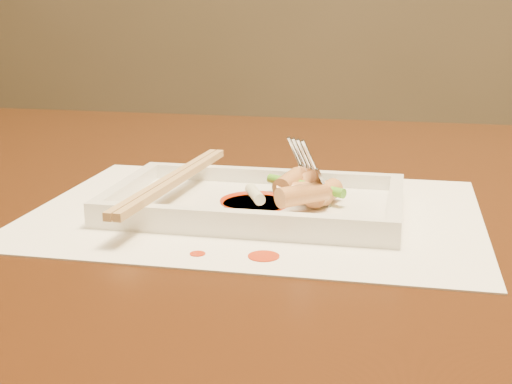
% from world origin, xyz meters
% --- Properties ---
extents(table, '(1.40, 0.90, 0.75)m').
position_xyz_m(table, '(0.00, 0.00, 0.65)').
color(table, black).
rests_on(table, ground).
extents(placemat, '(0.40, 0.30, 0.00)m').
position_xyz_m(placemat, '(-0.01, -0.09, 0.75)').
color(placemat, white).
rests_on(placemat, table).
extents(sauce_splatter_a, '(0.02, 0.02, 0.00)m').
position_xyz_m(sauce_splatter_a, '(0.02, -0.20, 0.75)').
color(sauce_splatter_a, '#BF2705').
rests_on(sauce_splatter_a, placemat).
extents(sauce_splatter_b, '(0.01, 0.01, 0.00)m').
position_xyz_m(sauce_splatter_b, '(-0.03, -0.21, 0.75)').
color(sauce_splatter_b, '#BF2705').
rests_on(sauce_splatter_b, placemat).
extents(plate_base, '(0.26, 0.16, 0.01)m').
position_xyz_m(plate_base, '(-0.01, -0.09, 0.76)').
color(plate_base, white).
rests_on(plate_base, placemat).
extents(plate_rim_far, '(0.26, 0.01, 0.01)m').
position_xyz_m(plate_rim_far, '(-0.01, -0.01, 0.77)').
color(plate_rim_far, white).
rests_on(plate_rim_far, plate_base).
extents(plate_rim_near, '(0.26, 0.01, 0.01)m').
position_xyz_m(plate_rim_near, '(-0.01, -0.16, 0.77)').
color(plate_rim_near, white).
rests_on(plate_rim_near, plate_base).
extents(plate_rim_left, '(0.01, 0.14, 0.01)m').
position_xyz_m(plate_rim_left, '(-0.14, -0.09, 0.77)').
color(plate_rim_left, white).
rests_on(plate_rim_left, plate_base).
extents(plate_rim_right, '(0.01, 0.14, 0.01)m').
position_xyz_m(plate_rim_right, '(0.11, -0.09, 0.77)').
color(plate_rim_right, white).
rests_on(plate_rim_right, plate_base).
extents(veg_piece, '(0.05, 0.04, 0.01)m').
position_xyz_m(veg_piece, '(0.02, -0.05, 0.77)').
color(veg_piece, black).
rests_on(veg_piece, plate_base).
extents(scallion_white, '(0.03, 0.04, 0.01)m').
position_xyz_m(scallion_white, '(-0.01, -0.10, 0.77)').
color(scallion_white, '#EAEACC').
rests_on(scallion_white, plate_base).
extents(scallion_green, '(0.08, 0.05, 0.01)m').
position_xyz_m(scallion_green, '(0.03, -0.07, 0.77)').
color(scallion_green, '#3F9317').
rests_on(scallion_green, plate_base).
extents(chopstick_a, '(0.02, 0.25, 0.01)m').
position_xyz_m(chopstick_a, '(-0.09, -0.09, 0.78)').
color(chopstick_a, tan).
rests_on(chopstick_a, plate_rim_near).
extents(chopstick_b, '(0.02, 0.25, 0.01)m').
position_xyz_m(chopstick_b, '(-0.09, -0.09, 0.78)').
color(chopstick_b, tan).
rests_on(chopstick_b, plate_rim_near).
extents(fork, '(0.09, 0.10, 0.14)m').
position_xyz_m(fork, '(0.06, -0.07, 0.83)').
color(fork, silver).
rests_on(fork, plate_base).
extents(sauce_blob_0, '(0.05, 0.05, 0.00)m').
position_xyz_m(sauce_blob_0, '(-0.01, -0.10, 0.76)').
color(sauce_blob_0, '#BF2705').
rests_on(sauce_blob_0, plate_base).
extents(sauce_blob_1, '(0.06, 0.06, 0.00)m').
position_xyz_m(sauce_blob_1, '(-0.01, -0.09, 0.76)').
color(sauce_blob_1, '#BF2705').
rests_on(sauce_blob_1, plate_base).
extents(sauce_blob_2, '(0.07, 0.07, 0.00)m').
position_xyz_m(sauce_blob_2, '(-0.01, -0.08, 0.76)').
color(sauce_blob_2, '#BF2705').
rests_on(sauce_blob_2, plate_base).
extents(rice_cake_0, '(0.03, 0.04, 0.02)m').
position_xyz_m(rice_cake_0, '(0.05, -0.08, 0.77)').
color(rice_cake_0, tan).
rests_on(rice_cake_0, plate_base).
extents(rice_cake_1, '(0.02, 0.04, 0.02)m').
position_xyz_m(rice_cake_1, '(0.04, -0.08, 0.77)').
color(rice_cake_1, tan).
rests_on(rice_cake_1, plate_base).
extents(rice_cake_2, '(0.05, 0.05, 0.02)m').
position_xyz_m(rice_cake_2, '(0.03, -0.11, 0.78)').
color(rice_cake_2, tan).
rests_on(rice_cake_2, plate_base).
extents(rice_cake_3, '(0.05, 0.03, 0.02)m').
position_xyz_m(rice_cake_3, '(0.03, -0.08, 0.77)').
color(rice_cake_3, tan).
rests_on(rice_cake_3, plate_base).
extents(rice_cake_4, '(0.02, 0.05, 0.02)m').
position_xyz_m(rice_cake_4, '(0.04, -0.07, 0.77)').
color(rice_cake_4, tan).
rests_on(rice_cake_4, plate_base).
extents(rice_cake_5, '(0.02, 0.05, 0.02)m').
position_xyz_m(rice_cake_5, '(0.02, -0.07, 0.78)').
color(rice_cake_5, tan).
rests_on(rice_cake_5, plate_base).
extents(rice_cake_6, '(0.03, 0.05, 0.02)m').
position_xyz_m(rice_cake_6, '(0.04, -0.07, 0.77)').
color(rice_cake_6, tan).
rests_on(rice_cake_6, plate_base).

